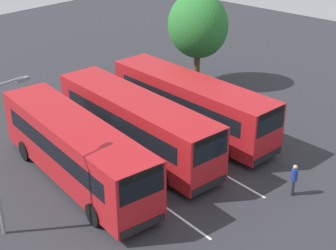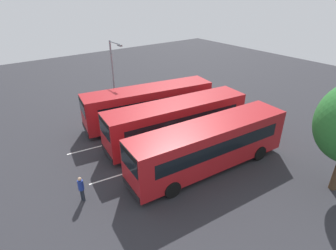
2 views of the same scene
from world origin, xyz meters
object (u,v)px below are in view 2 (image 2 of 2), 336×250
at_px(bus_center_right, 209,144).
at_px(street_lamp, 114,71).
at_px(bus_far_left, 149,104).
at_px(bus_center_left, 177,120).
at_px(pedestrian, 81,187).

xyz_separation_m(bus_center_right, street_lamp, (0.35, -12.63, 2.05)).
distance_m(bus_far_left, bus_center_right, 8.11).
relative_size(bus_center_right, street_lamp, 1.74).
xyz_separation_m(bus_far_left, street_lamp, (0.94, -4.54, 2.05)).
bearing_deg(bus_center_right, bus_center_left, -92.15).
bearing_deg(bus_center_right, street_lamp, -83.33).
relative_size(bus_far_left, street_lamp, 1.75).
bearing_deg(bus_center_left, bus_center_right, 89.83).
xyz_separation_m(bus_center_left, pedestrian, (8.48, 2.09, -0.85)).
height_order(bus_center_right, pedestrian, bus_center_right).
distance_m(bus_far_left, street_lamp, 5.07).
height_order(bus_center_left, pedestrian, bus_center_left).
relative_size(bus_center_left, pedestrian, 7.12).
bearing_deg(bus_center_left, bus_far_left, -84.04).
bearing_deg(bus_far_left, bus_center_right, 95.77).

